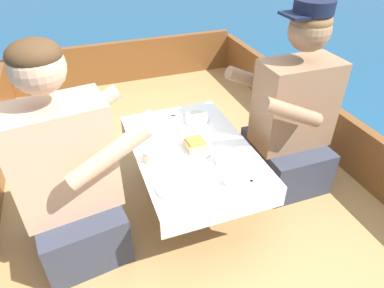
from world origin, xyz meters
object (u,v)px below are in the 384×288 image
tin_can (150,156)px  person_port (69,180)px  coffee_cup_starboard (224,156)px  coffee_cup_port (232,177)px  person_starboard (291,120)px  sandwich (195,144)px

tin_can → person_port: bearing=-174.7°
person_port → coffee_cup_starboard: bearing=-15.3°
coffee_cup_port → coffee_cup_starboard: size_ratio=0.89×
coffee_cup_port → tin_can: tin_can is taller
person_starboard → coffee_cup_port: person_starboard is taller
person_port → sandwich: size_ratio=10.13×
sandwich → coffee_cup_starboard: (0.09, -0.13, 0.00)m
person_starboard → person_port: bearing=4.6°
sandwich → tin_can: sandwich is taller
person_port → coffee_cup_starboard: size_ratio=9.39×
person_starboard → coffee_cup_starboard: bearing=20.9°
person_port → sandwich: bearing=-3.4°
coffee_cup_starboard → tin_can: size_ratio=1.58×
sandwich → person_port: bearing=-175.8°
person_port → coffee_cup_starboard: person_port is taller
tin_can → sandwich: bearing=2.4°
coffee_cup_port → tin_can: 0.39m
coffee_cup_starboard → tin_can: (-0.31, 0.12, -0.01)m
sandwich → coffee_cup_starboard: size_ratio=0.93×
person_starboard → sandwich: (-0.57, -0.05, 0.01)m
coffee_cup_port → coffee_cup_starboard: 0.14m
coffee_cup_starboard → person_port: bearing=172.3°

